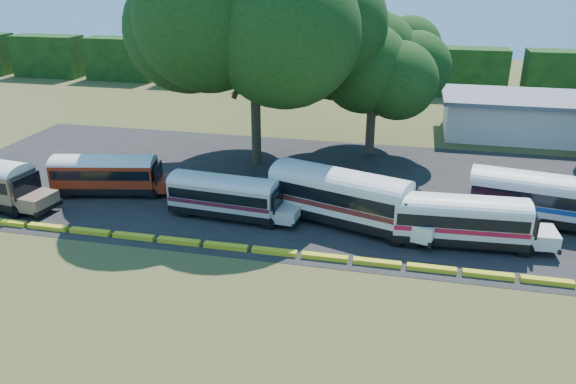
% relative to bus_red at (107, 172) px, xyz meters
% --- Properties ---
extents(ground, '(160.00, 160.00, 0.00)m').
position_rel_bus_red_xyz_m(ground, '(15.63, -7.29, -1.71)').
color(ground, '#384617').
rests_on(ground, ground).
extents(asphalt_strip, '(64.00, 24.00, 0.02)m').
position_rel_bus_red_xyz_m(asphalt_strip, '(16.63, 4.71, -1.70)').
color(asphalt_strip, black).
rests_on(asphalt_strip, ground).
extents(curb, '(53.70, 0.45, 0.30)m').
position_rel_bus_red_xyz_m(curb, '(15.63, -6.29, -1.56)').
color(curb, gold).
rests_on(curb, ground).
extents(terminal_building, '(19.00, 9.00, 4.00)m').
position_rel_bus_red_xyz_m(terminal_building, '(33.63, 22.71, 0.32)').
color(terminal_building, beige).
rests_on(terminal_building, ground).
extents(treeline_backdrop, '(130.00, 4.00, 6.00)m').
position_rel_bus_red_xyz_m(treeline_backdrop, '(15.63, 40.71, 1.29)').
color(treeline_backdrop, black).
rests_on(treeline_backdrop, ground).
extents(bus_red, '(9.35, 4.04, 2.99)m').
position_rel_bus_red_xyz_m(bus_red, '(0.00, 0.00, 0.00)').
color(bus_red, black).
rests_on(bus_red, ground).
extents(bus_cream_west, '(9.05, 2.94, 2.93)m').
position_rel_bus_red_xyz_m(bus_cream_west, '(9.76, -1.93, -0.06)').
color(bus_cream_west, black).
rests_on(bus_cream_west, ground).
extents(bus_cream_east, '(11.48, 6.06, 3.68)m').
position_rel_bus_red_xyz_m(bus_cream_east, '(17.44, -1.27, 0.37)').
color(bus_cream_east, black).
rests_on(bus_cream_east, ground).
extents(bus_white_red, '(9.68, 2.90, 3.14)m').
position_rel_bus_red_xyz_m(bus_white_red, '(24.87, -2.63, 0.06)').
color(bus_white_red, black).
rests_on(bus_white_red, ground).
extents(bus_white_blue, '(10.74, 4.32, 3.44)m').
position_rel_bus_red_xyz_m(bus_white_blue, '(29.98, 1.56, 0.23)').
color(bus_white_blue, black).
rests_on(bus_white_blue, ground).
extents(tree_west, '(15.47, 15.47, 17.85)m').
position_rel_bus_red_xyz_m(tree_west, '(8.71, 9.18, 10.44)').
color(tree_west, '#36281B').
rests_on(tree_west, ground).
extents(tree_center, '(9.73, 9.73, 12.36)m').
position_rel_bus_red_xyz_m(tree_center, '(17.87, 13.85, 7.04)').
color(tree_center, '#36281B').
rests_on(tree_center, ground).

